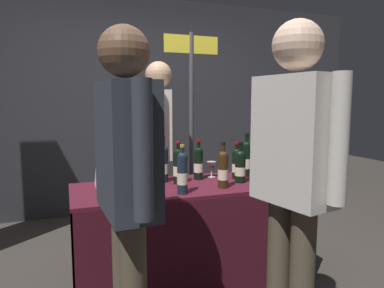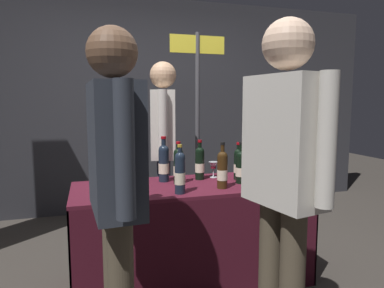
# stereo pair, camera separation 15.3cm
# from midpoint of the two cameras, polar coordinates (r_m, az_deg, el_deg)

# --- Properties ---
(ground_plane) EXTENTS (12.00, 12.00, 0.00)m
(ground_plane) POSITION_cam_midpoint_polar(r_m,az_deg,el_deg) (2.86, 1.65, -21.38)
(ground_plane) COLOR #38332D
(back_partition) EXTENTS (6.10, 0.12, 2.61)m
(back_partition) POSITION_cam_midpoint_polar(r_m,az_deg,el_deg) (4.44, -6.30, 6.20)
(back_partition) COLOR #2D2D33
(back_partition) RESTS_ON ground_plane
(tasting_table) EXTENTS (1.72, 0.67, 0.75)m
(tasting_table) POSITION_cam_midpoint_polar(r_m,az_deg,el_deg) (2.66, 1.69, -11.53)
(tasting_table) COLOR #4C1423
(tasting_table) RESTS_ON ground_plane
(featured_wine_bottle) EXTENTS (0.08, 0.08, 0.36)m
(featured_wine_bottle) POSITION_cam_midpoint_polar(r_m,az_deg,el_deg) (2.87, 10.83, -2.36)
(featured_wine_bottle) COLOR black
(featured_wine_bottle) RESTS_ON tasting_table
(display_bottle_0) EXTENTS (0.07, 0.07, 0.32)m
(display_bottle_0) POSITION_cam_midpoint_polar(r_m,az_deg,el_deg) (2.59, -0.55, -3.52)
(display_bottle_0) COLOR black
(display_bottle_0) RESTS_ON tasting_table
(display_bottle_1) EXTENTS (0.07, 0.07, 0.33)m
(display_bottle_1) POSITION_cam_midpoint_polar(r_m,az_deg,el_deg) (2.47, 6.76, -4.10)
(display_bottle_1) COLOR #38230F
(display_bottle_1) RESTS_ON tasting_table
(display_bottle_2) EXTENTS (0.07, 0.07, 0.31)m
(display_bottle_2) POSITION_cam_midpoint_polar(r_m,az_deg,el_deg) (2.73, 2.89, -3.07)
(display_bottle_2) COLOR black
(display_bottle_2) RESTS_ON tasting_table
(display_bottle_3) EXTENTS (0.08, 0.08, 0.35)m
(display_bottle_3) POSITION_cam_midpoint_polar(r_m,az_deg,el_deg) (2.66, -2.98, -3.01)
(display_bottle_3) COLOR #192333
(display_bottle_3) RESTS_ON tasting_table
(display_bottle_4) EXTENTS (0.07, 0.07, 0.33)m
(display_bottle_4) POSITION_cam_midpoint_polar(r_m,az_deg,el_deg) (2.30, -0.07, -4.64)
(display_bottle_4) COLOR #192333
(display_bottle_4) RESTS_ON tasting_table
(display_bottle_5) EXTENTS (0.08, 0.08, 0.31)m
(display_bottle_5) POSITION_cam_midpoint_polar(r_m,az_deg,el_deg) (2.64, 9.68, -3.62)
(display_bottle_5) COLOR black
(display_bottle_5) RESTS_ON tasting_table
(display_bottle_6) EXTENTS (0.07, 0.07, 0.29)m
(display_bottle_6) POSITION_cam_midpoint_polar(r_m,az_deg,el_deg) (2.77, 9.18, -3.14)
(display_bottle_6) COLOR black
(display_bottle_6) RESTS_ON tasting_table
(wine_glass_near_vendor) EXTENTS (0.07, 0.07, 0.13)m
(wine_glass_near_vendor) POSITION_cam_midpoint_polar(r_m,az_deg,el_deg) (2.52, -8.44, -4.96)
(wine_glass_near_vendor) COLOR silver
(wine_glass_near_vendor) RESTS_ON tasting_table
(wine_glass_mid) EXTENTS (0.07, 0.07, 0.14)m
(wine_glass_mid) POSITION_cam_midpoint_polar(r_m,az_deg,el_deg) (2.58, 14.16, -4.64)
(wine_glass_mid) COLOR silver
(wine_glass_mid) RESTS_ON tasting_table
(wine_glass_near_taster) EXTENTS (0.08, 0.08, 0.13)m
(wine_glass_near_taster) POSITION_cam_midpoint_polar(r_m,az_deg,el_deg) (2.82, 5.07, -3.59)
(wine_glass_near_taster) COLOR silver
(wine_glass_near_taster) RESTS_ON tasting_table
(brochure_stand) EXTENTS (0.02, 0.15, 0.12)m
(brochure_stand) POSITION_cam_midpoint_polar(r_m,az_deg,el_deg) (2.60, -13.54, -5.36)
(brochure_stand) COLOR silver
(brochure_stand) RESTS_ON tasting_table
(vendor_presenter) EXTENTS (0.30, 0.56, 1.71)m
(vendor_presenter) POSITION_cam_midpoint_polar(r_m,az_deg,el_deg) (3.16, -3.28, 0.97)
(vendor_presenter) COLOR #2D3347
(vendor_presenter) RESTS_ON ground_plane
(taster_foreground_right) EXTENTS (0.29, 0.55, 1.73)m
(taster_foreground_right) POSITION_cam_midpoint_polar(r_m,az_deg,el_deg) (1.74, 17.29, -3.65)
(taster_foreground_right) COLOR #4C4233
(taster_foreground_right) RESTS_ON ground_plane
(taster_foreground_left) EXTENTS (0.24, 0.64, 1.69)m
(taster_foreground_left) POSITION_cam_midpoint_polar(r_m,az_deg,el_deg) (1.65, -9.83, -4.60)
(taster_foreground_left) COLOR #4C4233
(taster_foreground_left) RESTS_ON ground_plane
(booth_signpost) EXTENTS (0.56, 0.04, 2.03)m
(booth_signpost) POSITION_cam_midpoint_polar(r_m,az_deg,el_deg) (3.52, 2.14, 5.51)
(booth_signpost) COLOR #47474C
(booth_signpost) RESTS_ON ground_plane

